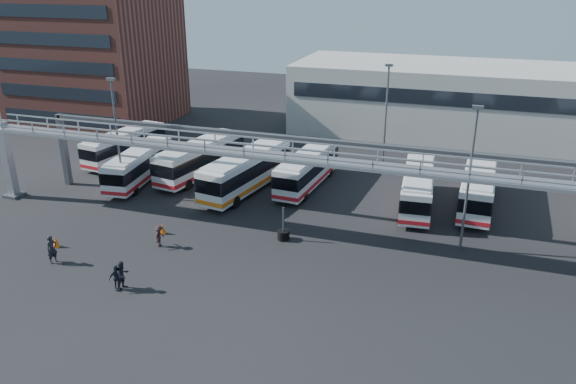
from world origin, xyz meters
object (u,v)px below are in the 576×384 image
(bus_0, at_px, (125,144))
(cone_left, at_px, (56,242))
(bus_3, at_px, (246,170))
(tire_stack, at_px, (283,234))
(light_pole_mid, at_px, (470,172))
(bus_1, at_px, (139,164))
(pedestrian_c, at_px, (160,236))
(bus_6, at_px, (418,188))
(pedestrian_b, at_px, (123,275))
(bus_4, at_px, (307,168))
(pedestrian_a, at_px, (52,249))
(bus_2, at_px, (201,157))
(cone_right, at_px, (163,229))
(light_pole_back, at_px, (386,112))
(bus_7, at_px, (478,187))
(light_pole_left, at_px, (117,132))
(pedestrian_d, at_px, (116,278))

(bus_0, distance_m, cone_left, 19.40)
(bus_3, xyz_separation_m, tire_stack, (6.18, -8.05, -1.51))
(light_pole_mid, bearing_deg, bus_3, 163.22)
(bus_1, bearing_deg, pedestrian_c, -58.77)
(bus_0, height_order, bus_6, bus_6)
(pedestrian_b, bearing_deg, bus_4, -2.51)
(bus_1, bearing_deg, pedestrian_a, -85.78)
(bus_6, relative_size, pedestrian_b, 5.51)
(bus_2, xyz_separation_m, cone_right, (2.92, -12.18, -1.46))
(light_pole_back, distance_m, bus_7, 11.86)
(light_pole_back, bearing_deg, pedestrian_c, -119.70)
(light_pole_mid, relative_size, pedestrian_b, 5.45)
(light_pole_back, bearing_deg, bus_0, -167.96)
(bus_0, relative_size, bus_4, 0.98)
(bus_3, xyz_separation_m, pedestrian_a, (-7.28, -16.18, -0.95))
(pedestrian_a, relative_size, cone_right, 2.50)
(bus_0, bearing_deg, tire_stack, -21.39)
(cone_left, bearing_deg, light_pole_back, 51.17)
(bus_3, bearing_deg, bus_4, 39.06)
(bus_3, bearing_deg, cone_right, -95.15)
(light_pole_left, relative_size, cone_left, 12.99)
(bus_4, xyz_separation_m, bus_6, (9.87, -1.60, -0.03))
(light_pole_mid, distance_m, bus_3, 19.61)
(bus_6, bearing_deg, cone_left, -150.60)
(pedestrian_a, distance_m, tire_stack, 15.73)
(bus_3, xyz_separation_m, bus_7, (19.31, 2.64, -0.14))
(bus_2, distance_m, bus_6, 20.20)
(bus_1, relative_size, bus_7, 0.95)
(pedestrian_a, height_order, pedestrian_b, pedestrian_a)
(light_pole_mid, distance_m, cone_right, 22.16)
(light_pole_left, relative_size, pedestrian_c, 6.41)
(bus_2, bearing_deg, pedestrian_c, -64.98)
(bus_6, relative_size, pedestrian_d, 6.23)
(bus_4, height_order, pedestrian_d, bus_4)
(bus_2, relative_size, bus_3, 0.96)
(bus_0, xyz_separation_m, cone_right, (12.42, -14.01, -1.30))
(light_pole_back, height_order, bus_4, light_pole_back)
(bus_4, height_order, pedestrian_b, bus_4)
(light_pole_mid, distance_m, bus_6, 8.64)
(light_pole_left, relative_size, pedestrian_a, 5.17)
(light_pole_left, relative_size, bus_2, 0.90)
(bus_1, height_order, bus_6, bus_6)
(bus_3, height_order, tire_stack, bus_3)
(light_pole_mid, height_order, bus_1, light_pole_mid)
(bus_4, distance_m, bus_7, 14.56)
(bus_4, xyz_separation_m, pedestrian_a, (-12.04, -18.87, -0.75))
(bus_4, bearing_deg, cone_right, -115.82)
(tire_stack, bearing_deg, bus_2, 138.87)
(light_pole_left, bearing_deg, bus_1, 99.58)
(pedestrian_d, bearing_deg, light_pole_back, 4.41)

